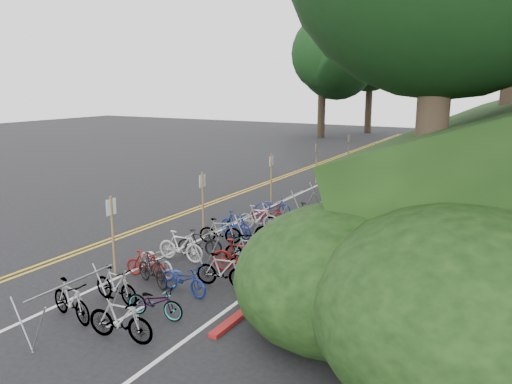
# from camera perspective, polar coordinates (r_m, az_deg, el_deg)

# --- Properties ---
(ground) EXTENTS (120.00, 120.00, 0.00)m
(ground) POSITION_cam_1_polar(r_m,az_deg,el_deg) (17.19, -17.35, -8.45)
(ground) COLOR black
(ground) RESTS_ON ground
(road_markings) EXTENTS (7.47, 80.00, 0.01)m
(road_markings) POSITION_cam_1_polar(r_m,az_deg,el_deg) (24.58, 0.84, -1.65)
(road_markings) COLOR gold
(road_markings) RESTS_ON ground
(red_curb) EXTENTS (0.25, 28.00, 0.10)m
(red_curb) POSITION_cam_1_polar(r_m,az_deg,el_deg) (24.49, 13.50, -1.94)
(red_curb) COLOR maroon
(red_curb) RESTS_ON ground
(bike_rack_front) EXTENTS (1.19, 2.62, 1.27)m
(bike_rack_front) POSITION_cam_1_polar(r_m,az_deg,el_deg) (13.07, -20.21, -11.11)
(bike_rack_front) COLOR gray
(bike_rack_front) RESTS_ON ground
(bike_racks_rest) EXTENTS (1.14, 23.00, 1.17)m
(bike_racks_rest) POSITION_cam_1_polar(r_m,az_deg,el_deg) (26.04, 8.47, 0.92)
(bike_racks_rest) COLOR gray
(bike_racks_rest) RESTS_ON ground
(signpost_near) EXTENTS (0.08, 0.40, 2.56)m
(signpost_near) POSITION_cam_1_polar(r_m,az_deg,el_deg) (16.17, -16.07, -4.22)
(signpost_near) COLOR brown
(signpost_near) RESTS_ON ground
(signposts_rest) EXTENTS (0.08, 18.40, 2.50)m
(signposts_rest) POSITION_cam_1_polar(r_m,az_deg,el_deg) (27.75, 4.59, 2.92)
(signposts_rest) COLOR brown
(signposts_rest) RESTS_ON ground
(bike_front) EXTENTS (0.58, 1.47, 0.86)m
(bike_front) POSITION_cam_1_polar(r_m,az_deg,el_deg) (16.03, -12.46, -8.05)
(bike_front) COLOR maroon
(bike_front) RESTS_ON ground
(bike_valet) EXTENTS (3.33, 13.71, 1.10)m
(bike_valet) POSITION_cam_1_polar(r_m,az_deg,el_deg) (17.19, -3.73, -6.14)
(bike_valet) COLOR slate
(bike_valet) RESTS_ON ground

